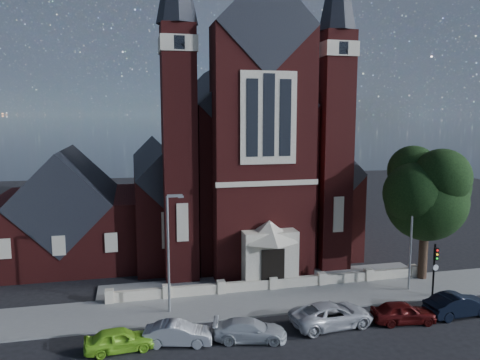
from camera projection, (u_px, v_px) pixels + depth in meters
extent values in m
plane|color=black|center=(246.00, 257.00, 43.85)|extent=(120.00, 120.00, 0.00)
cube|color=slate|center=(281.00, 300.00, 33.72)|extent=(60.00, 5.00, 0.12)
cube|color=slate|center=(265.00, 281.00, 37.58)|extent=(26.00, 3.00, 0.14)
cube|color=#B9AE93|center=(273.00, 290.00, 35.65)|extent=(24.00, 0.40, 0.90)
cube|color=#521715|center=(225.00, 171.00, 52.53)|extent=(10.00, 30.00, 14.00)
cube|color=black|center=(225.00, 108.00, 51.57)|extent=(10.00, 30.20, 10.00)
cube|color=#521715|center=(159.00, 201.00, 50.31)|extent=(5.00, 26.00, 8.00)
cube|color=#521715|center=(291.00, 196.00, 53.66)|extent=(5.00, 26.00, 8.00)
cube|color=black|center=(158.00, 164.00, 49.76)|extent=(5.01, 26.20, 5.01)
cube|color=black|center=(291.00, 161.00, 53.10)|extent=(5.01, 26.20, 5.01)
cube|color=#521715|center=(263.00, 156.00, 37.16)|extent=(8.00, 3.00, 20.00)
cube|color=black|center=(264.00, 26.00, 35.78)|extent=(8.00, 3.20, 8.00)
cube|color=#B9AE93|center=(269.00, 118.00, 35.25)|extent=(4.40, 0.15, 7.00)
cube|color=black|center=(269.00, 115.00, 35.16)|extent=(0.90, 0.08, 6.20)
cube|color=#B9AE93|center=(269.00, 258.00, 36.31)|extent=(4.20, 2.00, 4.40)
cube|color=black|center=(273.00, 270.00, 35.38)|extent=(1.80, 0.12, 3.20)
cone|color=#B9AE93|center=(269.00, 230.00, 36.01)|extent=(4.60, 4.60, 1.60)
cube|color=#521715|center=(180.00, 156.00, 36.68)|extent=(2.60, 2.60, 20.00)
cube|color=#B9AE93|center=(178.00, 45.00, 35.50)|extent=(2.80, 2.80, 1.20)
cube|color=#521715|center=(333.00, 153.00, 39.58)|extent=(2.60, 2.60, 20.00)
cube|color=#B9AE93|center=(336.00, 50.00, 38.40)|extent=(2.80, 2.80, 1.20)
cube|color=#521715|center=(69.00, 228.00, 42.76)|extent=(12.00, 12.00, 6.00)
cube|color=black|center=(67.00, 195.00, 42.35)|extent=(8.49, 12.20, 8.49)
cylinder|color=black|center=(423.00, 249.00, 37.61)|extent=(0.70, 0.70, 5.00)
sphere|color=black|center=(426.00, 200.00, 37.06)|extent=(6.40, 6.40, 6.40)
sphere|color=black|center=(442.00, 177.00, 35.71)|extent=(4.40, 4.40, 4.40)
cylinder|color=gray|center=(168.00, 256.00, 30.90)|extent=(0.16, 0.16, 8.00)
cube|color=gray|center=(175.00, 196.00, 30.46)|extent=(1.00, 0.15, 0.18)
cube|color=gray|center=(181.00, 197.00, 30.56)|extent=(0.35, 0.22, 0.12)
cylinder|color=gray|center=(411.00, 239.00, 34.91)|extent=(0.16, 0.16, 8.00)
cube|color=gray|center=(420.00, 186.00, 34.47)|extent=(1.00, 0.15, 0.18)
cube|color=gray|center=(425.00, 187.00, 34.57)|extent=(0.35, 0.22, 0.12)
cylinder|color=black|center=(434.00, 271.00, 33.97)|extent=(0.14, 0.14, 4.00)
cube|color=black|center=(436.00, 254.00, 33.64)|extent=(0.28, 0.22, 0.90)
sphere|color=red|center=(438.00, 250.00, 33.47)|extent=(0.14, 0.14, 0.14)
sphere|color=#CC8C0C|center=(437.00, 254.00, 33.52)|extent=(0.14, 0.14, 0.14)
sphere|color=#0C9919|center=(437.00, 259.00, 33.56)|extent=(0.14, 0.14, 0.14)
imported|color=#8BD42A|center=(119.00, 339.00, 26.37)|extent=(4.02, 1.91, 1.33)
imported|color=#9C9FA3|center=(178.00, 333.00, 27.12)|extent=(4.16, 2.18, 1.30)
imported|color=#B9BDC1|center=(250.00, 330.00, 27.60)|extent=(4.65, 2.76, 1.26)
imported|color=silver|center=(332.00, 315.00, 29.46)|extent=(5.57, 3.00, 1.49)
imported|color=#4C0D0D|center=(403.00, 312.00, 29.93)|extent=(4.26, 2.17, 1.39)
imported|color=black|center=(458.00, 305.00, 30.95)|extent=(4.68, 1.93, 1.51)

